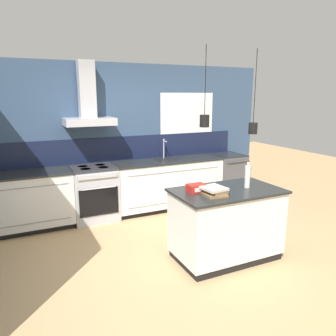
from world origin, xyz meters
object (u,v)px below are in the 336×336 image
at_px(oven_range, 94,193).
at_px(red_supply_box, 196,188).
at_px(bottle_on_island, 248,176).
at_px(book_stack, 214,191).
at_px(dishwasher, 226,177).

height_order(oven_range, red_supply_box, red_supply_box).
relative_size(bottle_on_island, book_stack, 1.03).
xyz_separation_m(oven_range, bottle_on_island, (1.49, -2.07, 0.60)).
distance_m(oven_range, bottle_on_island, 2.62).
relative_size(oven_range, bottle_on_island, 2.61).
bearing_deg(oven_range, dishwasher, 0.09).
height_order(dishwasher, book_stack, book_stack).
bearing_deg(book_stack, red_supply_box, 125.48).
relative_size(oven_range, red_supply_box, 4.23).
bearing_deg(book_stack, oven_range, 113.64).
distance_m(bottle_on_island, book_stack, 0.57).
xyz_separation_m(oven_range, book_stack, (0.94, -2.15, 0.50)).
xyz_separation_m(dishwasher, book_stack, (-1.72, -2.16, 0.50)).
height_order(dishwasher, bottle_on_island, bottle_on_island).
height_order(bottle_on_island, red_supply_box, bottle_on_island).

